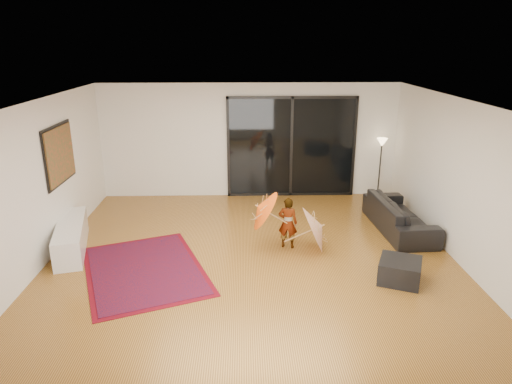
{
  "coord_description": "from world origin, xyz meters",
  "views": [
    {
      "loc": [
        -0.13,
        -7.13,
        3.6
      ],
      "look_at": [
        0.07,
        0.4,
        1.1
      ],
      "focal_mm": 32.0,
      "sensor_mm": 36.0,
      "label": 1
    }
  ],
  "objects_px": {
    "sofa": "(399,215)",
    "child": "(288,223)",
    "ottoman": "(400,271)",
    "media_console": "(71,237)"
  },
  "relations": [
    {
      "from": "sofa",
      "to": "child",
      "type": "height_order",
      "value": "child"
    },
    {
      "from": "ottoman",
      "to": "child",
      "type": "distance_m",
      "value": 2.12
    },
    {
      "from": "sofa",
      "to": "ottoman",
      "type": "bearing_deg",
      "value": 158.94
    },
    {
      "from": "ottoman",
      "to": "media_console",
      "type": "bearing_deg",
      "value": 166.99
    },
    {
      "from": "media_console",
      "to": "sofa",
      "type": "distance_m",
      "value": 6.25
    },
    {
      "from": "ottoman",
      "to": "sofa",
      "type": "bearing_deg",
      "value": 72.27
    },
    {
      "from": "child",
      "to": "ottoman",
      "type": "bearing_deg",
      "value": 155.04
    },
    {
      "from": "media_console",
      "to": "child",
      "type": "relative_size",
      "value": 1.9
    },
    {
      "from": "media_console",
      "to": "sofa",
      "type": "bearing_deg",
      "value": -7.75
    },
    {
      "from": "sofa",
      "to": "ottoman",
      "type": "height_order",
      "value": "sofa"
    }
  ]
}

